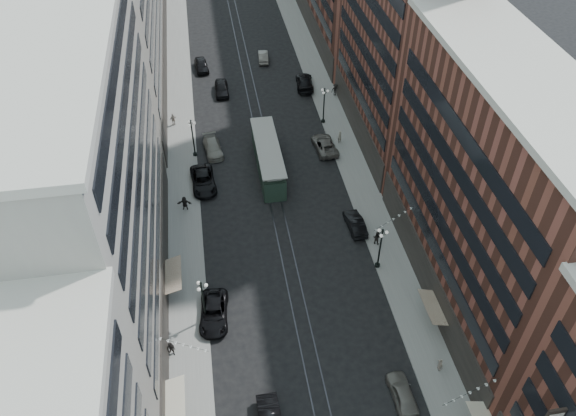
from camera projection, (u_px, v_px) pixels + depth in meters
ground at (259, 129)px, 79.35m from camera, size 220.00×220.00×0.00m
sidewalk_west at (180, 98)px, 85.30m from camera, size 4.00×180.00×0.15m
sidewalk_east at (321, 86)px, 87.92m from camera, size 4.00×180.00×0.15m
rail_west at (247, 93)px, 86.57m from camera, size 0.12×180.00×0.02m
rail_east at (256, 92)px, 86.74m from camera, size 0.12×180.00×0.02m
building_west_mid at (96, 186)px, 48.18m from camera, size 8.00×36.00×28.00m
building_east_mid at (489, 199)px, 49.92m from camera, size 8.00×30.00×24.00m
lamppost_sw_far at (203, 300)px, 52.77m from camera, size 1.03×1.14×5.52m
lamppost_sw_mid at (193, 137)px, 72.52m from camera, size 1.03×1.14×5.52m
lamppost_se_far at (380, 247)px, 57.89m from camera, size 1.03×1.14×5.52m
lamppost_se_mid at (324, 104)px, 78.37m from camera, size 1.03×1.14×5.52m
streetcar at (268, 159)px, 71.36m from camera, size 2.94×13.27×3.67m
car_2 at (214, 313)px, 54.50m from camera, size 3.21×6.02×1.61m
car_4 at (402, 393)px, 48.21m from camera, size 1.92×4.55×1.54m
pedestrian_2 at (171, 349)px, 51.23m from camera, size 0.94×0.75×1.70m
pedestrian_4 at (440, 365)px, 50.12m from camera, size 0.49×0.92×1.52m
car_7 at (203, 181)px, 69.41m from camera, size 3.27×6.38×1.72m
car_8 at (213, 147)px, 74.71m from camera, size 2.75×5.53×1.54m
car_9 at (201, 65)px, 91.41m from camera, size 2.41×5.04×1.66m
car_10 at (355, 223)px, 63.86m from camera, size 1.91×4.79×1.55m
car_11 at (325, 145)px, 75.13m from camera, size 3.09×5.87×1.57m
car_12 at (305, 82)px, 87.29m from camera, size 3.08×6.34×1.78m
car_13 at (222, 88)px, 85.93m from camera, size 2.12×5.08×1.72m
car_14 at (263, 57)px, 93.83m from camera, size 1.99×4.64×1.49m
pedestrian_5 at (185, 203)px, 65.99m from camera, size 1.76×0.78×1.83m
pedestrian_6 at (173, 119)px, 79.20m from camera, size 1.17×0.84×1.82m
pedestrian_7 at (377, 238)px, 61.84m from camera, size 0.95×0.85×1.72m
pedestrian_8 at (340, 137)px, 76.00m from camera, size 0.81×0.72×1.88m
pedestrian_9 at (335, 90)px, 85.12m from camera, size 1.32×0.70×1.94m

